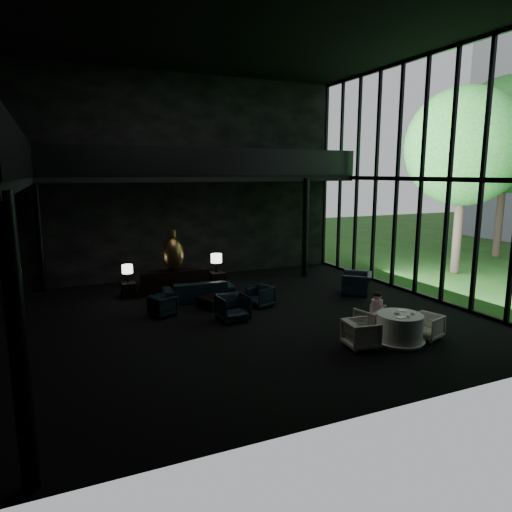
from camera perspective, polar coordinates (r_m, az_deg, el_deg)
name	(u,v)px	position (r m, az deg, el deg)	size (l,w,h in m)	color
floor	(230,319)	(13.45, -3.33, -7.87)	(14.00, 12.00, 0.02)	black
ceiling	(226,25)	(13.33, -3.73, 26.89)	(14.00, 12.00, 0.02)	black
wall_back	(175,178)	(18.52, -10.09, 9.57)	(14.00, 0.04, 8.00)	black
wall_front	(361,186)	(7.45, 12.95, 8.54)	(14.00, 0.04, 8.00)	black
curtain_wall	(422,179)	(16.53, 19.99, 9.04)	(0.20, 12.00, 8.00)	black
mezzanine_back	(207,178)	(17.83, -6.14, 9.65)	(12.00, 2.00, 0.25)	black
railing_left	(24,155)	(12.00, -27.02, 11.15)	(0.06, 12.00, 1.00)	black
railing_back	(215,162)	(16.88, -5.12, 11.67)	(12.00, 0.06, 1.00)	black
column_sw	(18,348)	(6.68, -27.59, -10.14)	(0.24, 0.24, 4.00)	black
column_nw	(39,236)	(17.82, -25.44, 2.25)	(0.24, 0.24, 4.00)	black
column_ne	(305,228)	(18.59, 6.19, 3.49)	(0.24, 0.24, 4.00)	black
tree_near	(464,147)	(20.86, 24.59, 12.28)	(4.80, 4.80, 7.65)	#382D23
tree_far	(507,136)	(26.01, 28.90, 13.04)	(5.60, 5.60, 8.80)	#382D23
console	(174,281)	(16.57, -10.22, -3.11)	(2.45, 0.56, 0.78)	black
bronze_urn	(173,253)	(16.38, -10.35, 0.33)	(0.78, 0.78, 1.45)	brown
side_table_left	(129,290)	(16.22, -15.63, -4.11)	(0.47, 0.47, 0.52)	black
table_lamp_left	(127,270)	(16.13, -15.78, -1.67)	(0.36, 0.36, 0.61)	black
side_table_right	(217,280)	(16.97, -4.90, -2.99)	(0.54, 0.54, 0.59)	black
table_lamp_right	(216,259)	(16.83, -4.98, -0.38)	(0.40, 0.40, 0.68)	black
sofa	(199,286)	(15.32, -7.18, -3.70)	(2.57, 0.75, 1.01)	black
lounge_armchair_west	(163,306)	(13.92, -11.55, -6.11)	(0.60, 0.56, 0.61)	black
lounge_armchair_east	(260,296)	(14.55, 0.52, -4.99)	(0.68, 0.64, 0.70)	black
lounge_armchair_south	(233,305)	(13.18, -2.92, -6.19)	(0.88, 0.82, 0.90)	black
window_armchair	(357,279)	(16.43, 12.51, -2.83)	(1.20, 0.78, 1.05)	black
coffee_table	(214,302)	(14.53, -5.31, -5.77)	(0.80, 0.80, 0.36)	black
dining_table	(399,330)	(12.07, 17.46, -8.87)	(1.28, 1.28, 0.75)	white
dining_chair_north	(372,320)	(12.63, 14.28, -7.71)	(0.69, 0.64, 0.71)	beige
dining_chair_east	(427,326)	(12.65, 20.55, -8.25)	(0.60, 0.57, 0.62)	beige
dining_chair_west	(361,333)	(11.51, 13.00, -9.35)	(0.73, 0.68, 0.75)	beige
child	(377,304)	(12.61, 14.88, -5.80)	(0.30, 0.30, 0.65)	#F2A2C9
plate_a	(400,317)	(11.67, 17.61, -7.32)	(0.22, 0.22, 0.01)	white
plate_b	(402,310)	(12.25, 17.79, -6.48)	(0.22, 0.22, 0.01)	white
saucer	(412,314)	(12.07, 18.94, -6.82)	(0.14, 0.14, 0.01)	white
coffee_cup	(412,313)	(11.96, 18.95, -6.80)	(0.08, 0.08, 0.06)	white
cereal_bowl	(397,313)	(11.90, 17.20, -6.81)	(0.14, 0.14, 0.07)	white
cream_pot	(408,316)	(11.71, 18.46, -7.17)	(0.06, 0.06, 0.07)	#99999E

